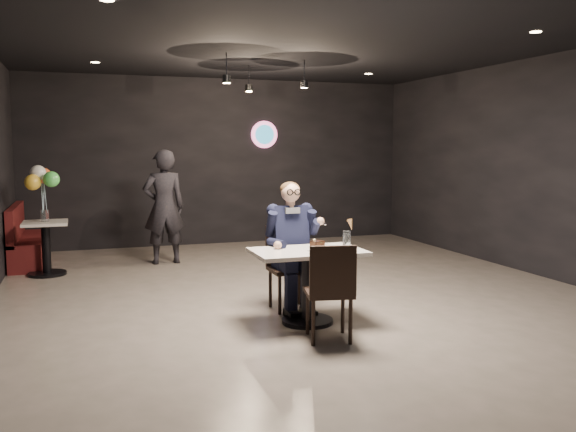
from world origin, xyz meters
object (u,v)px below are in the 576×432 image
object	(u,v)px
chair_far	(290,268)
sundae_glass	(347,240)
side_table	(46,249)
balloon_vase	(45,216)
passerby	(164,207)
chair_near	(329,290)
seated_man	(290,244)
booth_bench	(28,234)
main_table	(307,287)

from	to	relation	value
chair_far	sundae_glass	bearing A→B (deg)	-56.73
side_table	balloon_vase	xyz separation A→B (m)	(0.00, 0.00, 0.46)
sundae_glass	passerby	bearing A→B (deg)	109.77
chair_near	passerby	xyz separation A→B (m)	(-0.94, 4.23, 0.41)
sundae_glass	balloon_vase	size ratio (longest dim) A/B	1.09
seated_man	booth_bench	size ratio (longest dim) A/B	0.81
sundae_glass	chair_far	bearing A→B (deg)	123.27
chair_near	booth_bench	size ratio (longest dim) A/B	0.51
side_table	passerby	size ratio (longest dim) A/B	0.42
main_table	passerby	xyz separation A→B (m)	(-0.94, 3.67, 0.49)
balloon_vase	passerby	distance (m)	1.70
booth_bench	balloon_vase	distance (m)	1.11
sundae_glass	side_table	size ratio (longest dim) A/B	0.24
balloon_vase	main_table	bearing A→B (deg)	-51.94
main_table	chair_far	distance (m)	0.56
seated_man	balloon_vase	bearing A→B (deg)	133.15
chair_far	booth_bench	world-z (taller)	chair_far
balloon_vase	sundae_glass	bearing A→B (deg)	-48.42
seated_man	sundae_glass	distance (m)	0.74
seated_man	booth_bench	bearing A→B (deg)	127.57
seated_man	passerby	size ratio (longest dim) A/B	0.83
main_table	chair_near	bearing A→B (deg)	-90.00
sundae_glass	booth_bench	bearing A→B (deg)	127.00
booth_bench	chair_far	bearing A→B (deg)	-52.43
booth_bench	sundae_glass	bearing A→B (deg)	-53.00
chair_far	booth_bench	xyz separation A→B (m)	(-2.91, 3.79, -0.01)
main_table	booth_bench	world-z (taller)	booth_bench
chair_near	side_table	xyz separation A→B (m)	(-2.61, 3.89, -0.09)
sundae_glass	passerby	distance (m)	3.97
seated_man	main_table	bearing A→B (deg)	-90.00
main_table	sundae_glass	bearing A→B (deg)	-8.32
chair_far	passerby	world-z (taller)	passerby
main_table	balloon_vase	bearing A→B (deg)	128.06
main_table	booth_bench	bearing A→B (deg)	123.88
sundae_glass	balloon_vase	xyz separation A→B (m)	(-3.01, 3.39, -0.01)
sundae_glass	side_table	bearing A→B (deg)	131.58
side_table	main_table	bearing A→B (deg)	-51.94
chair_far	side_table	size ratio (longest dim) A/B	1.25
chair_near	booth_bench	xyz separation A→B (m)	(-2.91, 4.89, -0.01)
main_table	passerby	distance (m)	3.83
main_table	side_table	size ratio (longest dim) A/B	1.49
chair_far	main_table	bearing A→B (deg)	-90.00
main_table	side_table	world-z (taller)	main_table
chair_near	booth_bench	world-z (taller)	chair_near
booth_bench	side_table	distance (m)	1.05
side_table	passerby	distance (m)	1.78
chair_far	booth_bench	distance (m)	4.78
main_table	passerby	world-z (taller)	passerby
main_table	balloon_vase	distance (m)	4.26
chair_near	seated_man	bearing A→B (deg)	102.15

